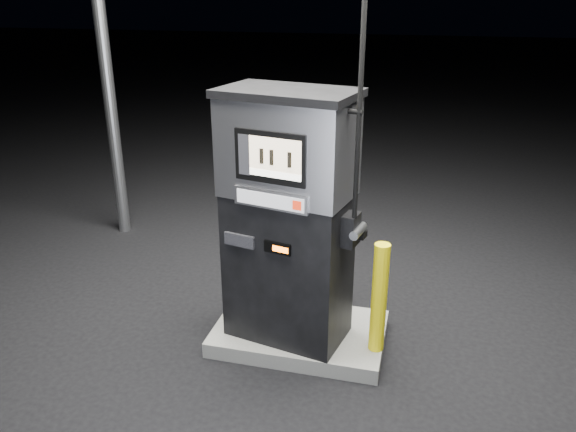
# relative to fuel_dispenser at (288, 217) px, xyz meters

# --- Properties ---
(ground) EXTENTS (80.00, 80.00, 0.00)m
(ground) POSITION_rel_fuel_dispenser_xyz_m (0.09, 0.10, -1.31)
(ground) COLOR black
(ground) RESTS_ON ground
(pump_island) EXTENTS (1.60, 1.00, 0.15)m
(pump_island) POSITION_rel_fuel_dispenser_xyz_m (0.09, 0.10, -1.24)
(pump_island) COLOR #62635E
(pump_island) RESTS_ON ground
(fuel_dispenser) EXTENTS (1.30, 0.88, 4.70)m
(fuel_dispenser) POSITION_rel_fuel_dispenser_xyz_m (0.00, 0.00, 0.00)
(fuel_dispenser) COLOR black
(fuel_dispenser) RESTS_ON pump_island
(bollard_left) EXTENTS (0.15, 0.15, 1.00)m
(bollard_left) POSITION_rel_fuel_dispenser_xyz_m (-0.51, 0.11, -0.66)
(bollard_left) COLOR yellow
(bollard_left) RESTS_ON pump_island
(bollard_right) EXTENTS (0.15, 0.15, 1.03)m
(bollard_right) POSITION_rel_fuel_dispenser_xyz_m (0.83, -0.06, -0.65)
(bollard_right) COLOR yellow
(bollard_right) RESTS_ON pump_island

